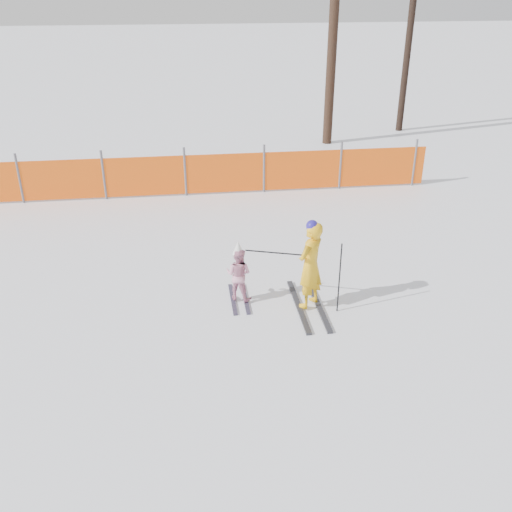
% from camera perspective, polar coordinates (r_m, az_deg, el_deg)
% --- Properties ---
extents(ground, '(120.00, 120.00, 0.00)m').
position_cam_1_polar(ground, '(9.28, 0.40, -6.91)').
color(ground, white).
rests_on(ground, ground).
extents(adult, '(0.65, 1.71, 1.60)m').
position_cam_1_polar(adult, '(9.42, 5.45, -0.97)').
color(adult, black).
rests_on(adult, ground).
extents(child, '(0.58, 1.03, 1.13)m').
position_cam_1_polar(child, '(9.71, -1.76, -1.77)').
color(child, black).
rests_on(child, ground).
extents(ski_poles, '(1.50, 0.57, 1.25)m').
position_cam_1_polar(ski_poles, '(9.40, 5.51, -1.11)').
color(ski_poles, black).
rests_on(ski_poles, ground).
extents(safety_fence, '(14.29, 0.06, 1.25)m').
position_cam_1_polar(safety_fence, '(14.60, -10.58, 7.88)').
color(safety_fence, '#595960').
rests_on(safety_fence, ground).
extents(tree_trunks, '(3.25, 1.59, 5.71)m').
position_cam_1_polar(tree_trunks, '(19.77, 10.44, 19.46)').
color(tree_trunks, '#2F1E15').
rests_on(tree_trunks, ground).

